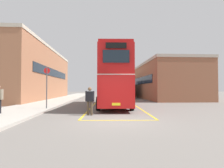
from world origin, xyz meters
TOP-DOWN VIEW (x-y plane):
  - ground_plane at (0.00, 14.40)m, footprint 135.60×135.60m
  - sidewalk_left at (-6.50, 16.80)m, footprint 4.00×57.60m
  - brick_building_left at (-11.34, 18.47)m, footprint 6.62×21.63m
  - depot_building_right at (9.07, 18.97)m, footprint 7.27×16.29m
  - double_decker_bus at (0.32, 7.36)m, footprint 3.02×10.48m
  - single_deck_bus at (3.18, 22.54)m, footprint 3.17×8.66m
  - pedestrian_boarding at (-1.49, 1.95)m, footprint 0.55×0.33m
  - bus_stop_sign at (-4.85, 4.62)m, footprint 0.44×0.08m
  - bay_marking_yellow at (0.28, 5.45)m, footprint 4.58×12.55m

SIDE VIEW (x-z plane):
  - ground_plane at x=0.00m, z-range 0.00..0.00m
  - bay_marking_yellow at x=0.28m, z-range 0.00..0.01m
  - sidewalk_left at x=-6.50m, z-range 0.00..0.14m
  - pedestrian_boarding at x=-1.49m, z-range 0.13..1.81m
  - single_deck_bus at x=3.18m, z-range 0.13..3.15m
  - bus_stop_sign at x=-4.85m, z-range 0.43..3.43m
  - double_decker_bus at x=0.32m, z-range 0.14..4.89m
  - depot_building_right at x=9.07m, z-range 0.00..5.56m
  - brick_building_left at x=-11.34m, z-range 0.00..7.57m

